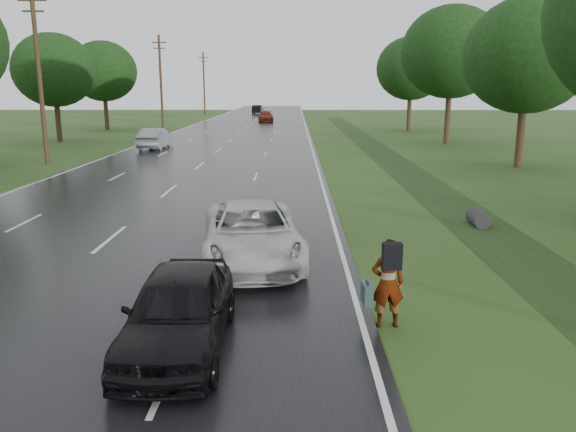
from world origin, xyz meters
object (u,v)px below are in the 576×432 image
(white_pickup, at_px, (252,233))
(silver_sedan, at_px, (155,138))
(dark_sedan, at_px, (179,309))
(pedestrian, at_px, (387,282))

(white_pickup, height_order, silver_sedan, silver_sedan)
(white_pickup, xyz_separation_m, dark_sedan, (-0.87, -4.99, -0.04))
(dark_sedan, bearing_deg, white_pickup, 79.55)
(white_pickup, bearing_deg, silver_sedan, 101.35)
(silver_sedan, bearing_deg, pedestrian, 112.02)
(white_pickup, bearing_deg, dark_sedan, -107.00)
(silver_sedan, bearing_deg, dark_sedan, 105.51)
(pedestrian, relative_size, silver_sedan, 0.38)
(pedestrian, xyz_separation_m, silver_sedan, (-11.99, 31.47, -0.09))
(dark_sedan, xyz_separation_m, silver_sedan, (-8.31, 32.48, 0.05))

